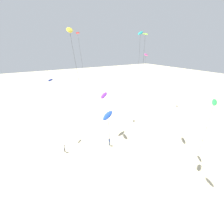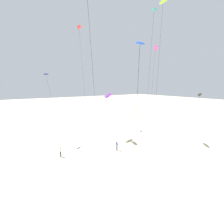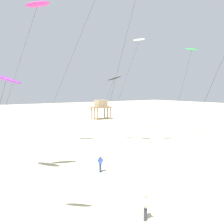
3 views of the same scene
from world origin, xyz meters
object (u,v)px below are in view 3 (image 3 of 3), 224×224
(stilt_house, at_px, (101,105))
(kite_magenta, at_px, (37,5))
(kite_flyer_middle, at_px, (100,164))
(kite_green, at_px, (192,51))
(kite_black, at_px, (114,80))
(kite_purple, at_px, (6,79))
(kite_white, at_px, (139,41))
(kite_flyer_nearest, at_px, (145,207))

(stilt_house, bearing_deg, kite_magenta, -135.03)
(kite_magenta, height_order, kite_flyer_middle, kite_magenta)
(kite_green, distance_m, kite_black, 12.62)
(kite_magenta, relative_size, kite_purple, 1.96)
(kite_black, height_order, kite_flyer_middle, kite_black)
(kite_black, distance_m, kite_flyer_middle, 15.83)
(kite_green, height_order, kite_purple, kite_green)
(kite_green, height_order, kite_magenta, kite_magenta)
(kite_magenta, xyz_separation_m, kite_purple, (-5.64, -7.77, -9.49))
(kite_white, distance_m, kite_flyer_nearest, 34.19)
(kite_magenta, bearing_deg, kite_white, 8.31)
(kite_black, bearing_deg, kite_green, -30.01)
(kite_purple, bearing_deg, kite_black, 21.97)
(kite_white, bearing_deg, kite_purple, -156.95)
(kite_black, relative_size, kite_flyer_nearest, 6.12)
(kite_white, xyz_separation_m, stilt_house, (6.93, 23.32, -12.95))
(kite_flyer_nearest, bearing_deg, kite_magenta, 88.80)
(kite_flyer_nearest, bearing_deg, kite_purple, 112.87)
(kite_flyer_middle, relative_size, stilt_house, 0.31)
(stilt_house, bearing_deg, kite_black, -119.28)
(kite_magenta, relative_size, kite_white, 1.09)
(kite_purple, bearing_deg, kite_green, 1.59)
(kite_purple, relative_size, kite_flyer_nearest, 5.85)
(kite_purple, bearing_deg, stilt_house, 46.84)
(kite_purple, bearing_deg, kite_flyer_middle, -22.33)
(kite_black, relative_size, kite_white, 0.58)
(kite_black, bearing_deg, kite_white, 25.13)
(kite_magenta, xyz_separation_m, kite_flyer_nearest, (-0.42, -20.14, -17.67))
(kite_black, height_order, kite_white, kite_white)
(kite_green, bearing_deg, kite_purple, -178.41)
(kite_green, xyz_separation_m, kite_magenta, (-21.13, 7.03, 4.53))
(kite_flyer_nearest, xyz_separation_m, stilt_house, (26.58, 46.27, 3.05))
(kite_magenta, bearing_deg, kite_flyer_nearest, -91.20)
(kite_black, bearing_deg, kite_flyer_middle, -131.58)
(kite_magenta, relative_size, kite_flyer_nearest, 11.45)
(kite_flyer_middle, distance_m, stilt_house, 44.30)
(kite_purple, height_order, kite_flyer_middle, kite_purple)
(kite_flyer_middle, xyz_separation_m, stilt_house, (24.02, 37.09, 3.05))
(kite_purple, height_order, stilt_house, kite_purple)
(kite_flyer_middle, bearing_deg, kite_flyer_nearest, -105.55)
(kite_black, height_order, kite_purple, kite_black)
(kite_green, distance_m, kite_flyer_nearest, 28.45)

